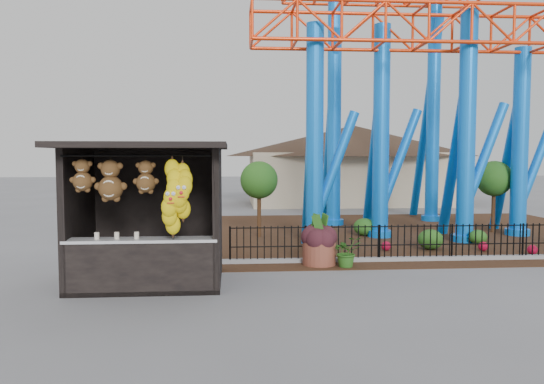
{
  "coord_description": "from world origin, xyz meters",
  "views": [
    {
      "loc": [
        -1.15,
        -10.8,
        2.86
      ],
      "look_at": [
        -0.21,
        1.5,
        2.0
      ],
      "focal_mm": 35.0,
      "sensor_mm": 36.0,
      "label": 1
    }
  ],
  "objects": [
    {
      "name": "mulch_bed",
      "position": [
        4.0,
        8.0,
        0.01
      ],
      "size": [
        18.0,
        12.0,
        0.02
      ],
      "primitive_type": "cube",
      "color": "#331E11",
      "rests_on": "ground"
    },
    {
      "name": "ground",
      "position": [
        0.0,
        0.0,
        0.0
      ],
      "size": [
        120.0,
        120.0,
        0.0
      ],
      "primitive_type": "plane",
      "color": "slate",
      "rests_on": "ground"
    },
    {
      "name": "curb",
      "position": [
        4.0,
        3.0,
        0.06
      ],
      "size": [
        18.0,
        0.18,
        0.12
      ],
      "primitive_type": "cube",
      "color": "gray",
      "rests_on": "ground"
    },
    {
      "name": "terracotta_planter",
      "position": [
        1.11,
        2.7,
        0.31
      ],
      "size": [
        0.96,
        0.96,
        0.61
      ],
      "primitive_type": "cylinder",
      "rotation": [
        0.0,
        0.0,
        -0.12
      ],
      "color": "brown",
      "rests_on": "ground"
    },
    {
      "name": "prize_booth",
      "position": [
        -2.99,
        0.91,
        1.53
      ],
      "size": [
        3.5,
        3.4,
        3.12
      ],
      "color": "black",
      "rests_on": "ground"
    },
    {
      "name": "landscaping",
      "position": [
        4.54,
        5.55,
        0.3
      ],
      "size": [
        8.8,
        4.42,
        0.61
      ],
      "color": "#245418",
      "rests_on": "mulch_bed"
    },
    {
      "name": "pavilion",
      "position": [
        6.0,
        20.0,
        3.07
      ],
      "size": [
        15.0,
        15.0,
        4.8
      ],
      "color": "#BFAD8C",
      "rests_on": "ground"
    },
    {
      "name": "picket_fence",
      "position": [
        4.9,
        3.0,
        0.5
      ],
      "size": [
        12.2,
        0.06,
        1.0
      ],
      "primitive_type": null,
      "color": "black",
      "rests_on": "ground"
    },
    {
      "name": "potted_plant",
      "position": [
        1.77,
        2.39,
        0.4
      ],
      "size": [
        0.85,
        0.78,
        0.8
      ],
      "primitive_type": "imported",
      "rotation": [
        0.0,
        0.0,
        0.24
      ],
      "color": "#1A4C16",
      "rests_on": "ground"
    },
    {
      "name": "planter_foliage",
      "position": [
        1.11,
        2.7,
        0.93
      ],
      "size": [
        0.7,
        0.7,
        0.64
      ],
      "primitive_type": "ellipsoid",
      "color": "#32141A",
      "rests_on": "terracotta_planter"
    },
    {
      "name": "roller_coaster",
      "position": [
        5.12,
        8.23,
        6.44
      ],
      "size": [
        11.0,
        6.37,
        10.82
      ],
      "color": "#0E74F1",
      "rests_on": "ground"
    }
  ]
}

